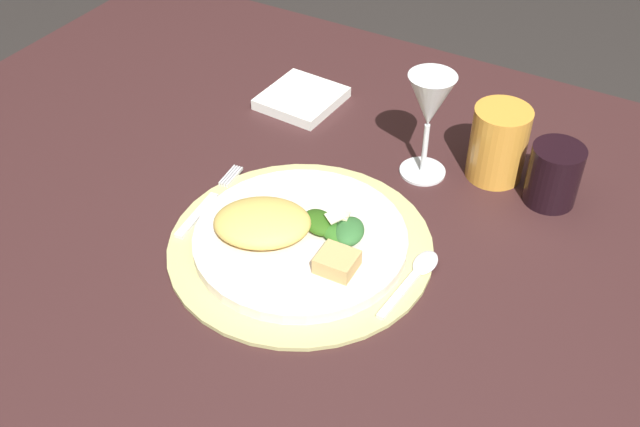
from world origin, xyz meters
name	(u,v)px	position (x,y,z in m)	size (l,w,h in m)	color
dining_table	(350,287)	(0.00, 0.00, 0.60)	(1.46, 0.95, 0.74)	#371D1E
placemat	(301,246)	(-0.03, -0.09, 0.75)	(0.34, 0.34, 0.01)	tan
dinner_plate	(300,239)	(-0.03, -0.09, 0.76)	(0.27, 0.27, 0.02)	silver
pasta_serving	(262,223)	(-0.07, -0.11, 0.78)	(0.12, 0.10, 0.03)	#E1BD5C
salad_greens	(335,228)	(0.01, -0.07, 0.78)	(0.10, 0.06, 0.03)	#306A20
bread_piece	(337,262)	(0.04, -0.12, 0.78)	(0.05, 0.04, 0.02)	tan
fork	(207,204)	(-0.18, -0.09, 0.75)	(0.03, 0.16, 0.00)	silver
spoon	(418,272)	(0.12, -0.06, 0.75)	(0.03, 0.13, 0.01)	silver
napkin	(302,98)	(-0.20, 0.20, 0.75)	(0.11, 0.12, 0.02)	white
wine_glass	(430,105)	(0.04, 0.13, 0.86)	(0.07, 0.07, 0.16)	silver
amber_tumbler	(498,143)	(0.13, 0.18, 0.80)	(0.08, 0.08, 0.11)	gold
dark_tumbler	(554,175)	(0.22, 0.16, 0.79)	(0.07, 0.07, 0.09)	black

